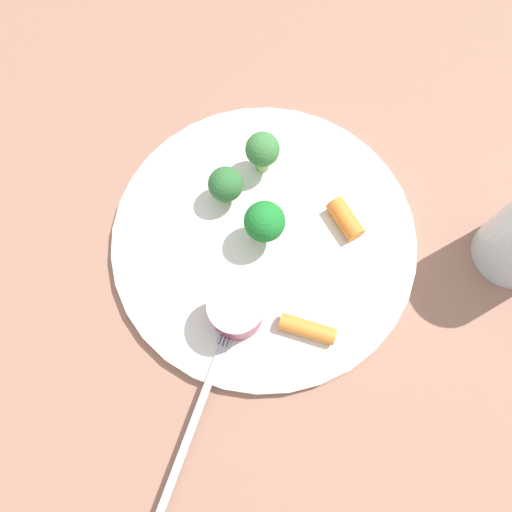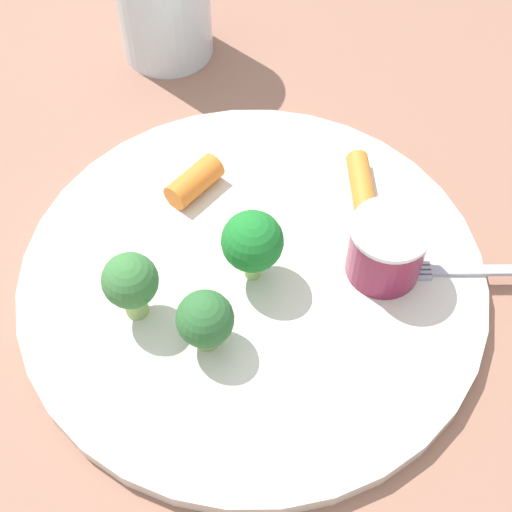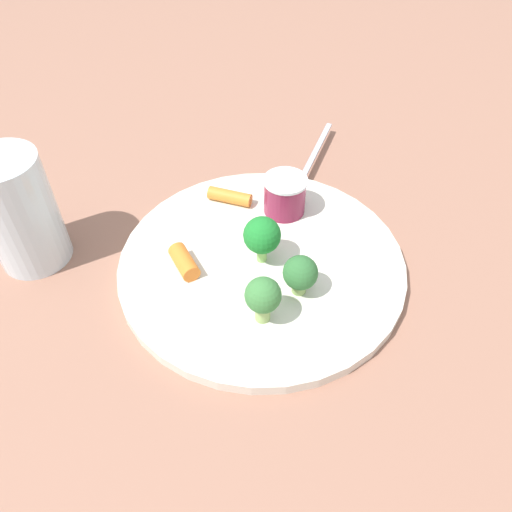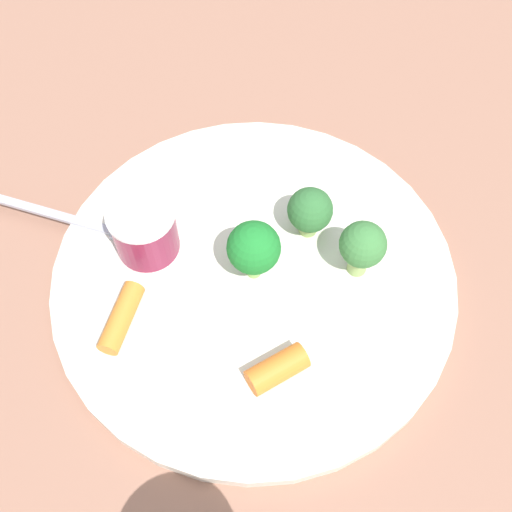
% 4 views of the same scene
% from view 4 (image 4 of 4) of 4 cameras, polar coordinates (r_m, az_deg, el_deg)
% --- Properties ---
extents(ground_plane, '(2.40, 2.40, 0.00)m').
position_cam_4_polar(ground_plane, '(0.45, -0.19, -2.29)').
color(ground_plane, '#956753').
extents(plate, '(0.28, 0.28, 0.01)m').
position_cam_4_polar(plate, '(0.44, -0.19, -1.91)').
color(plate, silver).
rests_on(plate, ground_plane).
extents(sauce_cup, '(0.05, 0.05, 0.04)m').
position_cam_4_polar(sauce_cup, '(0.44, -10.19, 2.37)').
color(sauce_cup, maroon).
rests_on(sauce_cup, plate).
extents(broccoli_floret_0, '(0.04, 0.04, 0.05)m').
position_cam_4_polar(broccoli_floret_0, '(0.41, -0.18, 0.75)').
color(broccoli_floret_0, '#91C665').
rests_on(broccoli_floret_0, plate).
extents(broccoli_floret_1, '(0.03, 0.03, 0.05)m').
position_cam_4_polar(broccoli_floret_1, '(0.42, 9.75, 0.89)').
color(broccoli_floret_1, '#99B866').
rests_on(broccoli_floret_1, plate).
extents(broccoli_floret_2, '(0.03, 0.03, 0.04)m').
position_cam_4_polar(broccoli_floret_2, '(0.44, 4.98, 4.15)').
color(broccoli_floret_2, '#8FAE60').
rests_on(broccoli_floret_2, plate).
extents(carrot_stick_0, '(0.04, 0.05, 0.01)m').
position_cam_4_polar(carrot_stick_0, '(0.42, -12.26, -5.55)').
color(carrot_stick_0, orange).
rests_on(carrot_stick_0, plate).
extents(carrot_stick_1, '(0.02, 0.04, 0.02)m').
position_cam_4_polar(carrot_stick_1, '(0.40, 1.95, -10.32)').
color(carrot_stick_1, orange).
rests_on(carrot_stick_1, plate).
extents(fork, '(0.15, 0.12, 0.00)m').
position_cam_4_polar(fork, '(0.49, -19.31, 3.99)').
color(fork, '#ACB1C1').
rests_on(fork, plate).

